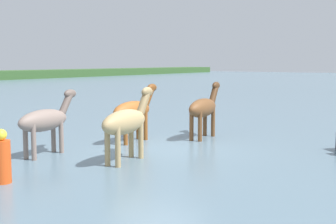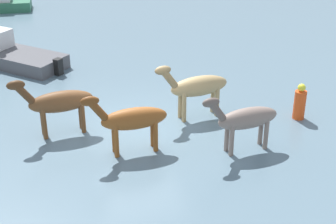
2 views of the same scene
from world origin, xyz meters
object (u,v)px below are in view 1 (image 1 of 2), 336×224
object	(u,v)px
horse_rear_stallion	(126,122)
horse_pinto_flank	(134,111)
horse_dun_straggler	(204,108)
buoy_channel_marker	(2,159)
horse_chestnut_trailing	(46,120)

from	to	relation	value
horse_rear_stallion	horse_pinto_flank	distance (m)	2.79
horse_dun_straggler	horse_pinto_flank	distance (m)	2.36
horse_rear_stallion	horse_dun_straggler	world-z (taller)	horse_rear_stallion
horse_dun_straggler	buoy_channel_marker	bearing A→B (deg)	167.50
horse_pinto_flank	buoy_channel_marker	world-z (taller)	horse_pinto_flank
buoy_channel_marker	horse_pinto_flank	bearing A→B (deg)	8.71
horse_dun_straggler	horse_chestnut_trailing	distance (m)	5.24
horse_dun_straggler	horse_pinto_flank	world-z (taller)	horse_dun_straggler
horse_dun_straggler	horse_chestnut_trailing	xyz separation A→B (m)	(-4.80, 2.10, -0.05)
horse_dun_straggler	horse_rear_stallion	bearing A→B (deg)	174.84
horse_pinto_flank	horse_chestnut_trailing	bearing A→B (deg)	164.59
horse_rear_stallion	horse_chestnut_trailing	xyz separation A→B (m)	(-0.69, 2.24, -0.06)
horse_rear_stallion	horse_chestnut_trailing	size ratio (longest dim) A/B	1.06
horse_chestnut_trailing	horse_pinto_flank	size ratio (longest dim) A/B	0.97
horse_pinto_flank	buoy_channel_marker	distance (m)	5.39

